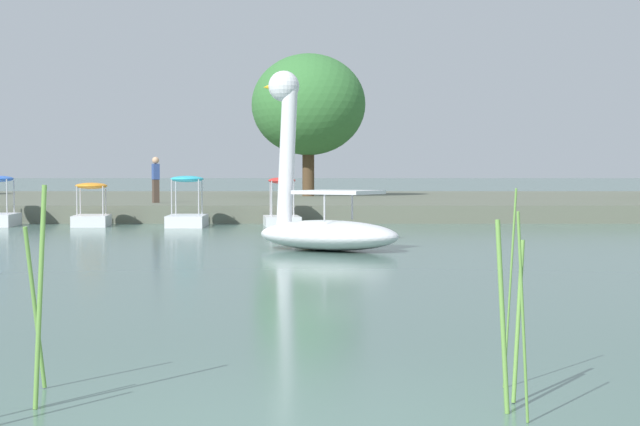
{
  "coord_description": "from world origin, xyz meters",
  "views": [
    {
      "loc": [
        0.21,
        -6.31,
        1.67
      ],
      "look_at": [
        0.26,
        19.69,
        0.66
      ],
      "focal_mm": 57.53,
      "sensor_mm": 36.0,
      "label": 1
    }
  ],
  "objects_px": {
    "swan_boat": "(320,215)",
    "pedal_boat_orange": "(90,213)",
    "person_on_path": "(154,178)",
    "pedal_boat_red": "(280,212)",
    "tree_broadleaf_right": "(306,105)",
    "pedal_boat_cyan": "(185,211)"
  },
  "relations": [
    {
      "from": "swan_boat",
      "to": "pedal_boat_red",
      "type": "distance_m",
      "value": 10.37
    },
    {
      "from": "pedal_boat_orange",
      "to": "tree_broadleaf_right",
      "type": "bearing_deg",
      "value": 66.77
    },
    {
      "from": "swan_boat",
      "to": "pedal_boat_cyan",
      "type": "relative_size",
      "value": 1.77
    },
    {
      "from": "pedal_boat_orange",
      "to": "tree_broadleaf_right",
      "type": "relative_size",
      "value": 0.28
    },
    {
      "from": "swan_boat",
      "to": "pedal_boat_cyan",
      "type": "distance_m",
      "value": 10.62
    },
    {
      "from": "swan_boat",
      "to": "pedal_boat_orange",
      "type": "height_order",
      "value": "swan_boat"
    },
    {
      "from": "swan_boat",
      "to": "person_on_path",
      "type": "xyz_separation_m",
      "value": [
        -5.98,
        14.83,
        0.73
      ]
    },
    {
      "from": "swan_boat",
      "to": "tree_broadleaf_right",
      "type": "xyz_separation_m",
      "value": [
        -0.57,
        25.62,
        4.08
      ]
    },
    {
      "from": "swan_boat",
      "to": "person_on_path",
      "type": "relative_size",
      "value": 2.37
    },
    {
      "from": "swan_boat",
      "to": "tree_broadleaf_right",
      "type": "relative_size",
      "value": 0.52
    },
    {
      "from": "swan_boat",
      "to": "pedal_boat_red",
      "type": "xyz_separation_m",
      "value": [
        -1.24,
        10.29,
        -0.33
      ]
    },
    {
      "from": "swan_boat",
      "to": "pedal_boat_cyan",
      "type": "bearing_deg",
      "value": 113.21
    },
    {
      "from": "pedal_boat_orange",
      "to": "tree_broadleaf_right",
      "type": "height_order",
      "value": "tree_broadleaf_right"
    },
    {
      "from": "pedal_boat_orange",
      "to": "person_on_path",
      "type": "bearing_deg",
      "value": 75.03
    },
    {
      "from": "swan_boat",
      "to": "person_on_path",
      "type": "height_order",
      "value": "swan_boat"
    },
    {
      "from": "person_on_path",
      "to": "swan_boat",
      "type": "bearing_deg",
      "value": -68.06
    },
    {
      "from": "pedal_boat_cyan",
      "to": "pedal_boat_orange",
      "type": "distance_m",
      "value": 3.08
    },
    {
      "from": "pedal_boat_red",
      "to": "person_on_path",
      "type": "xyz_separation_m",
      "value": [
        -4.74,
        4.54,
        1.06
      ]
    },
    {
      "from": "pedal_boat_orange",
      "to": "person_on_path",
      "type": "distance_m",
      "value": 5.03
    },
    {
      "from": "pedal_boat_red",
      "to": "pedal_boat_orange",
      "type": "relative_size",
      "value": 0.92
    },
    {
      "from": "pedal_boat_red",
      "to": "pedal_boat_cyan",
      "type": "relative_size",
      "value": 0.87
    },
    {
      "from": "pedal_boat_red",
      "to": "tree_broadleaf_right",
      "type": "xyz_separation_m",
      "value": [
        0.66,
        15.34,
        4.42
      ]
    }
  ]
}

